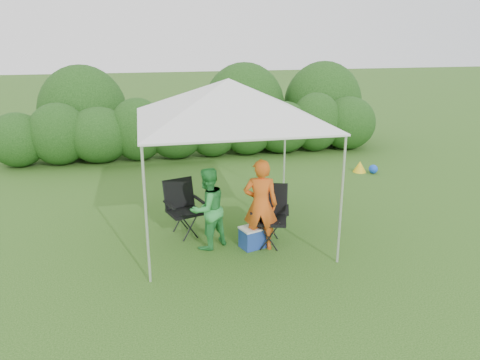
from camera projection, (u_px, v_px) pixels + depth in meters
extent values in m
plane|color=#38631F|center=(235.00, 244.00, 8.26)|extent=(70.00, 70.00, 0.00)
ellipsoid|color=#224D18|center=(17.00, 140.00, 12.66)|extent=(1.50, 1.28, 1.50)
cylinder|color=#382616|center=(21.00, 161.00, 12.85)|extent=(0.12, 0.12, 0.30)
ellipsoid|color=#224D18|center=(58.00, 134.00, 12.84)|extent=(1.65, 1.40, 1.73)
cylinder|color=#382616|center=(62.00, 159.00, 13.06)|extent=(0.12, 0.12, 0.30)
ellipsoid|color=#224D18|center=(99.00, 135.00, 13.07)|extent=(1.80, 1.53, 1.57)
cylinder|color=#382616|center=(101.00, 157.00, 13.27)|extent=(0.12, 0.12, 0.30)
ellipsoid|color=#224D18|center=(138.00, 130.00, 13.25)|extent=(1.58, 1.34, 1.80)
cylinder|color=#382616|center=(139.00, 155.00, 13.48)|extent=(0.12, 0.12, 0.30)
ellipsoid|color=#224D18|center=(176.00, 130.00, 13.48)|extent=(1.73, 1.47, 1.65)
cylinder|color=#382616|center=(177.00, 153.00, 13.69)|extent=(0.12, 0.12, 0.30)
ellipsoid|color=#224D18|center=(212.00, 131.00, 13.72)|extent=(1.50, 1.28, 1.50)
cylinder|color=#382616|center=(213.00, 151.00, 13.90)|extent=(0.12, 0.12, 0.30)
ellipsoid|color=#224D18|center=(248.00, 126.00, 13.89)|extent=(1.65, 1.40, 1.73)
cylinder|color=#382616|center=(248.00, 149.00, 14.11)|extent=(0.12, 0.12, 0.30)
ellipsoid|color=#224D18|center=(282.00, 127.00, 14.13)|extent=(1.80, 1.53, 1.57)
cylinder|color=#382616|center=(282.00, 148.00, 14.32)|extent=(0.12, 0.12, 0.30)
ellipsoid|color=#224D18|center=(316.00, 122.00, 14.30)|extent=(1.57, 1.34, 1.80)
cylinder|color=#382616|center=(315.00, 146.00, 14.54)|extent=(0.12, 0.12, 0.30)
ellipsoid|color=#224D18|center=(348.00, 123.00, 14.54)|extent=(1.72, 1.47, 1.65)
cylinder|color=#382616|center=(347.00, 144.00, 14.75)|extent=(0.12, 0.12, 0.30)
cylinder|color=silver|center=(146.00, 217.00, 6.71)|extent=(0.04, 0.04, 2.10)
cylinder|color=silver|center=(341.00, 202.00, 7.30)|extent=(0.04, 0.04, 2.10)
cylinder|color=silver|center=(143.00, 162.00, 9.50)|extent=(0.04, 0.04, 2.10)
cylinder|color=silver|center=(285.00, 154.00, 10.09)|extent=(0.04, 0.04, 2.10)
cube|color=white|center=(229.00, 120.00, 8.07)|extent=(3.10, 3.10, 0.03)
pyramid|color=white|center=(229.00, 99.00, 7.96)|extent=(3.10, 3.10, 0.70)
cube|color=black|center=(270.00, 220.00, 8.10)|extent=(0.70, 0.67, 0.06)
cube|color=black|center=(270.00, 198.00, 8.24)|extent=(0.59, 0.32, 0.55)
cube|color=black|center=(253.00, 209.00, 8.07)|extent=(0.20, 0.48, 0.03)
cube|color=black|center=(287.00, 210.00, 8.02)|extent=(0.20, 0.48, 0.03)
cylinder|color=black|center=(255.00, 238.00, 7.97)|extent=(0.03, 0.03, 0.46)
cylinder|color=black|center=(283.00, 239.00, 7.93)|extent=(0.03, 0.03, 0.46)
cylinder|color=black|center=(256.00, 226.00, 8.43)|extent=(0.03, 0.03, 0.46)
cylinder|color=black|center=(283.00, 227.00, 8.39)|extent=(0.03, 0.03, 0.46)
cube|color=black|center=(185.00, 212.00, 8.49)|extent=(0.69, 0.66, 0.05)
cube|color=black|center=(179.00, 193.00, 8.59)|extent=(0.58, 0.32, 0.53)
cube|color=black|center=(169.00, 205.00, 8.29)|extent=(0.20, 0.47, 0.03)
cube|color=black|center=(199.00, 199.00, 8.57)|extent=(0.20, 0.47, 0.03)
cylinder|color=black|center=(178.00, 231.00, 8.25)|extent=(0.03, 0.03, 0.45)
cylinder|color=black|center=(202.00, 225.00, 8.47)|extent=(0.03, 0.03, 0.45)
cylinder|color=black|center=(168.00, 222.00, 8.64)|extent=(0.03, 0.03, 0.45)
cylinder|color=black|center=(192.00, 217.00, 8.86)|extent=(0.03, 0.03, 0.45)
imported|color=#E45919|center=(260.00, 205.00, 7.88)|extent=(0.66, 0.51, 1.59)
imported|color=green|center=(208.00, 209.00, 7.94)|extent=(0.87, 0.82, 1.43)
cube|color=#214099|center=(253.00, 238.00, 8.10)|extent=(0.50, 0.42, 0.34)
cube|color=silver|center=(253.00, 228.00, 8.04)|extent=(0.52, 0.45, 0.03)
cylinder|color=#592D0C|center=(257.00, 222.00, 7.98)|extent=(0.06, 0.06, 0.22)
cone|color=yellow|center=(360.00, 167.00, 12.37)|extent=(0.35, 0.35, 0.29)
sphere|color=blue|center=(373.00, 169.00, 12.25)|extent=(0.23, 0.23, 0.23)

